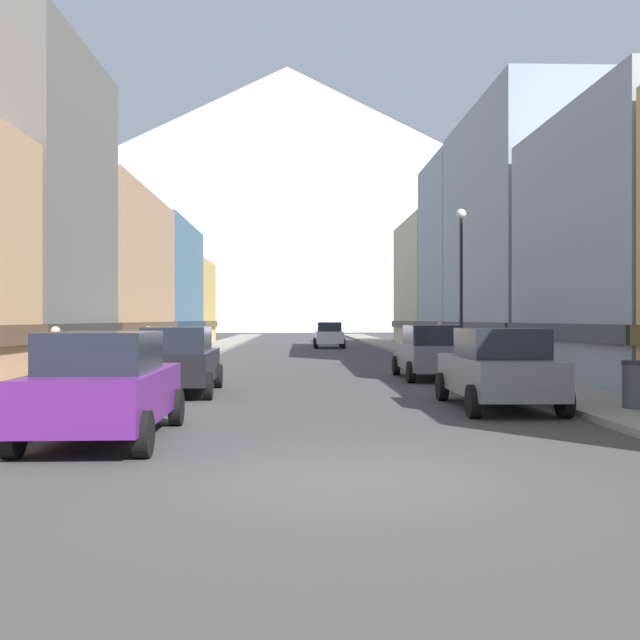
{
  "coord_description": "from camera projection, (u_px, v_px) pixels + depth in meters",
  "views": [
    {
      "loc": [
        -0.67,
        -9.38,
        1.98
      ],
      "look_at": [
        0.48,
        27.1,
        1.95
      ],
      "focal_mm": 42.48,
      "sensor_mm": 36.0,
      "label": 1
    }
  ],
  "objects": [
    {
      "name": "ground_plane",
      "position": [
        350.0,
        479.0,
        9.4
      ],
      "size": [
        400.0,
        400.0,
        0.0
      ],
      "primitive_type": "plane",
      "color": "#3F3F3F"
    },
    {
      "name": "sidewalk_left",
      "position": [
        201.0,
        352.0,
        44.18
      ],
      "size": [
        2.5,
        100.0,
        0.15
      ],
      "primitive_type": "cube",
      "color": "gray",
      "rests_on": "ground"
    },
    {
      "name": "sidewalk_right",
      "position": [
        414.0,
        352.0,
        44.58
      ],
      "size": [
        2.5,
        100.0,
        0.15
      ],
      "primitive_type": "cube",
      "color": "gray",
      "rests_on": "ground"
    },
    {
      "name": "storefront_left_2",
      "position": [
        61.0,
        280.0,
        35.74
      ],
      "size": [
        8.86,
        13.11,
        8.0
      ],
      "color": "tan",
      "rests_on": "ground"
    },
    {
      "name": "storefront_left_3",
      "position": [
        141.0,
        289.0,
        49.01
      ],
      "size": [
        6.82,
        13.01,
        8.18
      ],
      "color": "slate",
      "rests_on": "ground"
    },
    {
      "name": "storefront_left_4",
      "position": [
        160.0,
        304.0,
        59.88
      ],
      "size": [
        8.26,
        8.41,
        6.59
      ],
      "color": "#D8B259",
      "rests_on": "ground"
    },
    {
      "name": "storefront_right_2",
      "position": [
        546.0,
        240.0,
        35.68
      ],
      "size": [
        7.57,
        12.94,
        11.84
      ],
      "color": "#99A5B2",
      "rests_on": "ground"
    },
    {
      "name": "storefront_right_3",
      "position": [
        497.0,
        259.0,
        46.6
      ],
      "size": [
        8.76,
        8.59,
        11.72
      ],
      "color": "#99A5B2",
      "rests_on": "ground"
    },
    {
      "name": "storefront_right_4",
      "position": [
        463.0,
        285.0,
        57.36
      ],
      "size": [
        9.33,
        12.56,
        9.43
      ],
      "color": "beige",
      "rests_on": "ground"
    },
    {
      "name": "car_left_0",
      "position": [
        105.0,
        386.0,
        12.34
      ],
      "size": [
        2.12,
        4.43,
        1.78
      ],
      "color": "#591E72",
      "rests_on": "ground"
    },
    {
      "name": "car_left_1",
      "position": [
        178.0,
        360.0,
        20.06
      ],
      "size": [
        2.16,
        4.45,
        1.78
      ],
      "color": "black",
      "rests_on": "ground"
    },
    {
      "name": "car_right_0",
      "position": [
        498.0,
        368.0,
        16.73
      ],
      "size": [
        2.07,
        4.4,
        1.78
      ],
      "color": "slate",
      "rests_on": "ground"
    },
    {
      "name": "car_right_1",
      "position": [
        431.0,
        352.0,
        25.11
      ],
      "size": [
        2.09,
        4.41,
        1.78
      ],
      "color": "slate",
      "rests_on": "ground"
    },
    {
      "name": "car_driving_0",
      "position": [
        329.0,
        335.0,
        52.42
      ],
      "size": [
        2.06,
        4.4,
        1.78
      ],
      "color": "silver",
      "rests_on": "ground"
    },
    {
      "name": "trash_bin_right",
      "position": [
        636.0,
        384.0,
        15.6
      ],
      "size": [
        0.59,
        0.59,
        0.98
      ],
      "color": "#4C5156",
      "rests_on": "sidewalk_right"
    },
    {
      "name": "pedestrian_0",
      "position": [
        55.0,
        365.0,
        17.51
      ],
      "size": [
        0.36,
        0.36,
        1.67
      ],
      "color": "maroon",
      "rests_on": "sidewalk_left"
    },
    {
      "name": "pedestrian_1",
      "position": [
        148.0,
        349.0,
        28.49
      ],
      "size": [
        0.36,
        0.36,
        1.58
      ],
      "color": "brown",
      "rests_on": "sidewalk_left"
    },
    {
      "name": "pedestrian_2",
      "position": [
        440.0,
        341.0,
        36.41
      ],
      "size": [
        0.36,
        0.36,
        1.73
      ],
      "color": "maroon",
      "rests_on": "sidewalk_right"
    },
    {
      "name": "streetlamp_right",
      "position": [
        461.0,
        264.0,
        27.58
      ],
      "size": [
        0.36,
        0.36,
        5.86
      ],
      "color": "black",
      "rests_on": "sidewalk_right"
    },
    {
      "name": "mountain_backdrop",
      "position": [
        287.0,
        196.0,
        269.1
      ],
      "size": [
        314.24,
        314.24,
        91.93
      ],
      "primitive_type": "cone",
      "color": "silver",
      "rests_on": "ground"
    }
  ]
}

